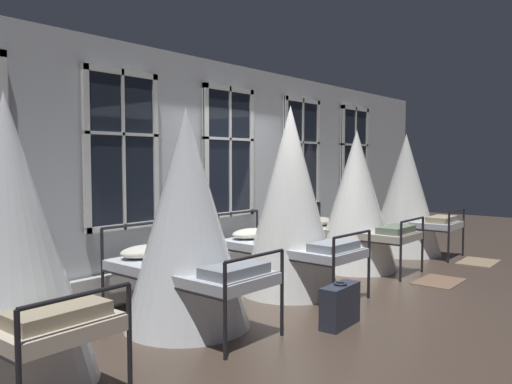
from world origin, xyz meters
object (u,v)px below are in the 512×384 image
object	(u,v)px
cot_fourth	(356,201)
suitcase_dark	(340,305)
cot_fifth	(405,195)
cot_first	(8,244)
cot_third	(290,202)
cot_second	(187,220)

from	to	relation	value
cot_fourth	suitcase_dark	world-z (taller)	cot_fourth
suitcase_dark	cot_fourth	bearing A→B (deg)	22.45
suitcase_dark	cot_fifth	bearing A→B (deg)	12.22
cot_first	cot_third	size ratio (longest dim) A/B	0.92
suitcase_dark	cot_second	bearing A→B (deg)	126.01
cot_first	cot_third	xyz separation A→B (m)	(3.68, 0.01, 0.09)
cot_fourth	cot_fifth	size ratio (longest dim) A/B	1.00
cot_fourth	suitcase_dark	distance (m)	3.10
cot_third	cot_fifth	world-z (taller)	cot_third
cot_third	cot_fifth	size ratio (longest dim) A/B	1.10
cot_fourth	cot_fifth	xyz separation A→B (m)	(1.80, -0.04, 0.00)
cot_third	cot_second	bearing A→B (deg)	91.67
cot_third	cot_fourth	xyz separation A→B (m)	(1.87, 0.06, -0.11)
cot_first	cot_second	distance (m)	1.84
cot_fifth	suitcase_dark	bearing A→B (deg)	104.39
cot_fourth	cot_fifth	bearing A→B (deg)	-91.83
cot_second	cot_third	xyz separation A→B (m)	(1.83, 0.00, 0.08)
cot_fifth	cot_second	bearing A→B (deg)	88.81
cot_third	cot_fifth	distance (m)	3.67
cot_fifth	suitcase_dark	size ratio (longest dim) A/B	3.93
cot_third	suitcase_dark	bearing A→B (deg)	148.77
cot_second	suitcase_dark	world-z (taller)	cot_second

